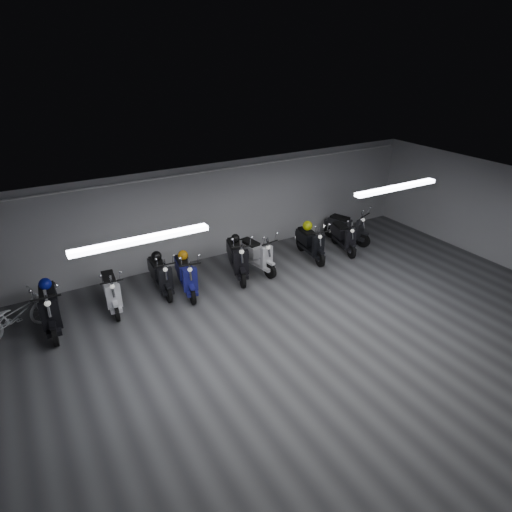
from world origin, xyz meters
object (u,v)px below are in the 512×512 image
scooter_4 (186,269)px  scooter_6 (256,249)px  scooter_9 (348,223)px  scooter_5 (237,252)px  scooter_2 (111,286)px  bicycle (14,312)px  scooter_7 (311,238)px  helmet_3 (235,238)px  scooter_8 (344,232)px  helmet_0 (156,256)px  scooter_3 (160,270)px  helmet_1 (183,255)px  helmet_4 (45,284)px  scooter_0 (49,302)px  helmet_2 (308,226)px

scooter_4 → scooter_6: scooter_4 is taller
scooter_9 → scooter_5: bearing=164.2°
scooter_2 → bicycle: (-2.06, 0.01, -0.07)m
scooter_7 → helmet_3: size_ratio=7.15×
scooter_7 → scooter_8: scooter_7 is taller
scooter_5 → bicycle: (-5.41, 0.05, -0.16)m
helmet_0 → scooter_3: bearing=-92.1°
helmet_1 → helmet_3: bearing=5.4°
scooter_3 → scooter_5: 2.09m
helmet_1 → helmet_0: bearing=149.3°
scooter_8 → helmet_1: (-5.05, 0.27, 0.33)m
helmet_3 → helmet_4: helmet_4 is taller
scooter_2 → scooter_9: bearing=7.1°
helmet_0 → scooter_5: bearing=-12.3°
scooter_0 → helmet_2: size_ratio=6.58×
scooter_6 → bicycle: bearing=170.5°
scooter_8 → helmet_3: 3.53m
scooter_5 → helmet_4: scooter_5 is taller
bicycle → helmet_0: 3.38m
scooter_4 → scooter_0: bearing=-170.3°
scooter_9 → helmet_3: (-4.00, -0.02, 0.36)m
scooter_0 → scooter_9: 8.79m
helmet_4 → scooter_6: bearing=-0.8°
scooter_2 → bicycle: bearing=-175.1°
scooter_6 → helmet_4: bearing=170.0°
scooter_3 → scooter_7: bearing=-1.8°
scooter_6 → scooter_7: bearing=-12.8°
bicycle → helmet_3: bearing=-104.5°
scooter_2 → scooter_3: size_ratio=0.98×
helmet_1 → scooter_3: bearing=169.5°
scooter_7 → helmet_3: (-2.30, 0.34, 0.36)m
scooter_0 → helmet_3: size_ratio=7.88×
scooter_4 → scooter_3: bearing=156.5°
helmet_0 → helmet_3: (2.15, -0.20, 0.10)m
scooter_2 → helmet_3: size_ratio=6.88×
scooter_9 → helmet_0: scooter_9 is taller
scooter_0 → helmet_3: (4.78, 0.42, 0.30)m
scooter_4 → helmet_4: 3.19m
scooter_0 → scooter_3: bearing=12.5°
scooter_0 → helmet_4: 0.40m
scooter_6 → helmet_2: 1.83m
helmet_2 → scooter_3: bearing=179.2°
scooter_9 → scooter_3: bearing=160.8°
scooter_6 → scooter_9: (3.47, 0.25, 0.00)m
bicycle → helmet_4: helmet_4 is taller
scooter_5 → helmet_3: scooter_5 is taller
helmet_0 → helmet_3: 2.16m
helmet_0 → helmet_3: bearing=-5.2°
scooter_2 → helmet_0: (1.28, 0.42, 0.29)m
scooter_9 → helmet_1: (-5.56, -0.17, 0.29)m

